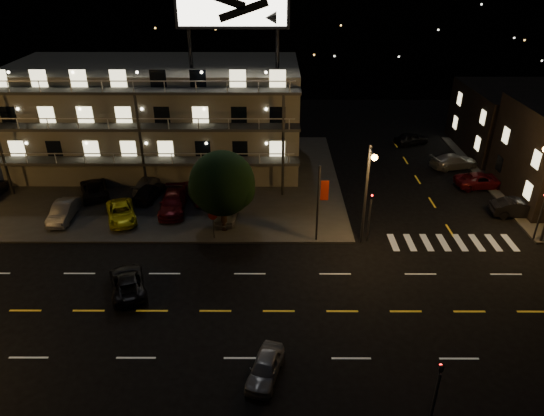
{
  "coord_description": "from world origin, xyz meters",
  "views": [
    {
      "loc": [
        1.65,
        -23.91,
        20.01
      ],
      "look_at": [
        1.55,
        8.0,
        3.13
      ],
      "focal_mm": 32.0,
      "sensor_mm": 36.0,
      "label": 1
    }
  ],
  "objects_px": {
    "tree": "(222,185)",
    "lot_car_2": "(121,213)",
    "side_car_0": "(518,208)",
    "lot_car_4": "(227,211)",
    "road_car_east": "(265,368)",
    "road_car_west": "(128,282)",
    "lot_car_7": "(148,184)"
  },
  "relations": [
    {
      "from": "tree",
      "to": "lot_car_2",
      "type": "relative_size",
      "value": 1.41
    },
    {
      "from": "tree",
      "to": "side_car_0",
      "type": "height_order",
      "value": "tree"
    },
    {
      "from": "lot_car_4",
      "to": "road_car_east",
      "type": "height_order",
      "value": "lot_car_4"
    },
    {
      "from": "road_car_east",
      "to": "road_car_west",
      "type": "relative_size",
      "value": 0.77
    },
    {
      "from": "lot_car_2",
      "to": "road_car_east",
      "type": "height_order",
      "value": "lot_car_2"
    },
    {
      "from": "lot_car_2",
      "to": "road_car_east",
      "type": "bearing_deg",
      "value": -74.52
    },
    {
      "from": "tree",
      "to": "lot_car_2",
      "type": "distance_m",
      "value": 9.45
    },
    {
      "from": "tree",
      "to": "lot_car_2",
      "type": "height_order",
      "value": "tree"
    },
    {
      "from": "tree",
      "to": "lot_car_7",
      "type": "bearing_deg",
      "value": 136.46
    },
    {
      "from": "tree",
      "to": "road_car_west",
      "type": "relative_size",
      "value": 1.43
    },
    {
      "from": "lot_car_7",
      "to": "road_car_east",
      "type": "relative_size",
      "value": 1.28
    },
    {
      "from": "tree",
      "to": "road_car_east",
      "type": "relative_size",
      "value": 1.86
    },
    {
      "from": "lot_car_7",
      "to": "lot_car_2",
      "type": "bearing_deg",
      "value": 87.78
    },
    {
      "from": "lot_car_4",
      "to": "tree",
      "type": "bearing_deg",
      "value": -89.55
    },
    {
      "from": "side_car_0",
      "to": "road_car_east",
      "type": "relative_size",
      "value": 1.28
    },
    {
      "from": "tree",
      "to": "road_car_east",
      "type": "bearing_deg",
      "value": -76.73
    },
    {
      "from": "tree",
      "to": "side_car_0",
      "type": "distance_m",
      "value": 25.23
    },
    {
      "from": "side_car_0",
      "to": "road_car_east",
      "type": "height_order",
      "value": "side_car_0"
    },
    {
      "from": "lot_car_4",
      "to": "lot_car_7",
      "type": "bearing_deg",
      "value": 149.06
    },
    {
      "from": "lot_car_4",
      "to": "lot_car_7",
      "type": "distance_m",
      "value": 9.62
    },
    {
      "from": "road_car_west",
      "to": "lot_car_4",
      "type": "bearing_deg",
      "value": -140.8
    },
    {
      "from": "lot_car_2",
      "to": "road_car_west",
      "type": "distance_m",
      "value": 9.88
    },
    {
      "from": "lot_car_2",
      "to": "lot_car_4",
      "type": "xyz_separation_m",
      "value": [
        8.83,
        0.19,
        0.07
      ]
    },
    {
      "from": "lot_car_7",
      "to": "road_car_east",
      "type": "bearing_deg",
      "value": 124.0
    },
    {
      "from": "tree",
      "to": "lot_car_4",
      "type": "xyz_separation_m",
      "value": [
        0.12,
        1.81,
        -3.24
      ]
    },
    {
      "from": "lot_car_2",
      "to": "side_car_0",
      "type": "height_order",
      "value": "side_car_0"
    },
    {
      "from": "lot_car_7",
      "to": "side_car_0",
      "type": "bearing_deg",
      "value": 179.1
    },
    {
      "from": "lot_car_4",
      "to": "side_car_0",
      "type": "xyz_separation_m",
      "value": [
        24.74,
        0.84,
        -0.12
      ]
    },
    {
      "from": "lot_car_4",
      "to": "lot_car_7",
      "type": "xyz_separation_m",
      "value": [
        -7.86,
        5.55,
        -0.06
      ]
    },
    {
      "from": "lot_car_7",
      "to": "side_car_0",
      "type": "distance_m",
      "value": 32.94
    },
    {
      "from": "lot_car_7",
      "to": "side_car_0",
      "type": "height_order",
      "value": "side_car_0"
    },
    {
      "from": "tree",
      "to": "lot_car_4",
      "type": "distance_m",
      "value": 3.72
    }
  ]
}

